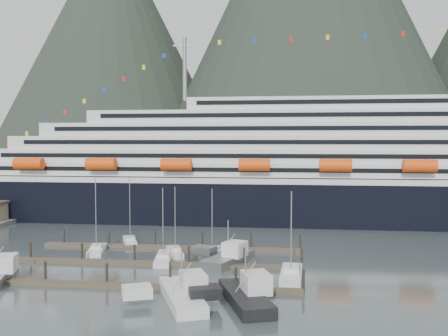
{
  "coord_description": "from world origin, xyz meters",
  "views": [
    {
      "loc": [
        17.31,
        -77.92,
        19.99
      ],
      "look_at": [
        4.42,
        22.0,
        14.71
      ],
      "focal_mm": 42.0,
      "sensor_mm": 36.0,
      "label": 1
    }
  ],
  "objects": [
    {
      "name": "ground",
      "position": [
        0.0,
        0.0,
        0.0
      ],
      "size": [
        1600.0,
        1600.0,
        0.0
      ],
      "primitive_type": "plane",
      "color": "#495656",
      "rests_on": "ground"
    },
    {
      "name": "mountains",
      "position": [
        52.48,
        588.54,
        163.4
      ],
      "size": [
        870.0,
        440.0,
        420.0
      ],
      "color": "#202B21",
      "rests_on": "ground"
    },
    {
      "name": "cruise_ship",
      "position": [
        30.03,
        54.94,
        12.04
      ],
      "size": [
        210.0,
        30.4,
        50.3
      ],
      "color": "black",
      "rests_on": "ground"
    },
    {
      "name": "dock_near",
      "position": [
        -4.93,
        -9.95,
        0.31
      ],
      "size": [
        48.18,
        2.28,
        3.2
      ],
      "color": "#43382B",
      "rests_on": "ground"
    },
    {
      "name": "dock_mid",
      "position": [
        -4.93,
        3.05,
        0.31
      ],
      "size": [
        48.18,
        2.28,
        3.2
      ],
      "color": "#43382B",
      "rests_on": "ground"
    },
    {
      "name": "dock_far",
      "position": [
        -4.93,
        16.05,
        0.31
      ],
      "size": [
        48.18,
        2.28,
        3.2
      ],
      "color": "#43382B",
      "rests_on": "ground"
    },
    {
      "name": "sailboat_a",
      "position": [
        -17.02,
        10.89,
        0.43
      ],
      "size": [
        4.32,
        8.87,
        14.26
      ],
      "rotation": [
        0.0,
        0.0,
        1.8
      ],
      "color": "silver",
      "rests_on": "ground"
    },
    {
      "name": "sailboat_c",
      "position": [
        -2.92,
        11.15,
        0.4
      ],
      "size": [
        4.93,
        8.55,
        12.39
      ],
      "rotation": [
        0.0,
        0.0,
        1.92
      ],
      "color": "silver",
      "rests_on": "ground"
    },
    {
      "name": "sailboat_d",
      "position": [
        -3.61,
        5.94,
        0.4
      ],
      "size": [
        4.11,
        10.73,
        12.73
      ],
      "rotation": [
        0.0,
        0.0,
        1.73
      ],
      "color": "silver",
      "rests_on": "ground"
    },
    {
      "name": "sailboat_e",
      "position": [
        -13.79,
        19.81,
        0.4
      ],
      "size": [
        5.23,
        8.75,
        13.24
      ],
      "rotation": [
        0.0,
        0.0,
        1.95
      ],
      "color": "silver",
      "rests_on": "ground"
    },
    {
      "name": "sailboat_f",
      "position": [
        4.0,
        11.66,
        0.4
      ],
      "size": [
        4.47,
        8.39,
        12.09
      ],
      "rotation": [
        0.0,
        0.0,
        1.29
      ],
      "color": "silver",
      "rests_on": "ground"
    },
    {
      "name": "sailboat_h",
      "position": [
        17.4,
        -1.99,
        0.44
      ],
      "size": [
        3.42,
        10.39,
        13.3
      ],
      "rotation": [
        0.0,
        0.0,
        1.53
      ],
      "color": "silver",
      "rests_on": "ground"
    },
    {
      "name": "trawler_c",
      "position": [
        3.73,
        -15.06,
        0.93
      ],
      "size": [
        11.8,
        14.84,
        7.42
      ],
      "rotation": [
        0.0,
        0.0,
        1.96
      ],
      "color": "silver",
      "rests_on": "ground"
    },
    {
      "name": "trawler_d",
      "position": [
        11.7,
        -15.05,
        0.99
      ],
      "size": [
        11.21,
        13.96,
        8.02
      ],
      "rotation": [
        0.0,
        0.0,
        1.91
      ],
      "color": "black",
      "rests_on": "ground"
    },
    {
      "name": "trawler_e",
      "position": [
        7.09,
        5.56,
        0.97
      ],
      "size": [
        10.49,
        12.69,
        7.88
      ],
      "rotation": [
        0.0,
        0.0,
        1.21
      ],
      "color": "gray",
      "rests_on": "ground"
    }
  ]
}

